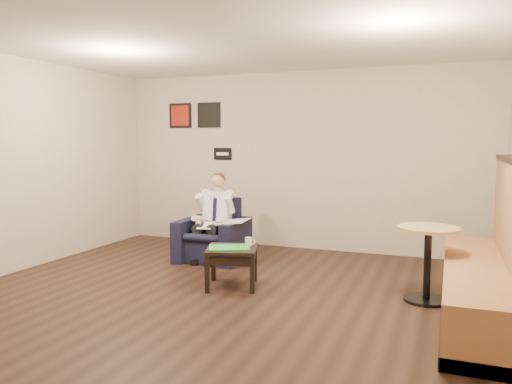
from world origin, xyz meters
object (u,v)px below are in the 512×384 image
(seated_man, at_px, (209,220))
(banquette, at_px, (483,239))
(armchair, at_px, (213,230))
(cafe_table, at_px, (427,264))
(side_table, at_px, (232,267))
(coffee_mug, at_px, (249,241))
(smartphone, at_px, (238,244))
(green_folder, at_px, (229,247))

(seated_man, bearing_deg, banquette, -18.36)
(armchair, bearing_deg, cafe_table, -18.77)
(cafe_table, bearing_deg, seated_man, 165.64)
(seated_man, distance_m, cafe_table, 3.07)
(side_table, relative_size, coffee_mug, 5.79)
(armchair, height_order, cafe_table, armchair)
(coffee_mug, relative_size, cafe_table, 0.12)
(armchair, relative_size, side_table, 1.58)
(cafe_table, bearing_deg, coffee_mug, -177.61)
(seated_man, distance_m, side_table, 1.35)
(side_table, height_order, banquette, banquette)
(armchair, distance_m, smartphone, 1.26)
(side_table, bearing_deg, green_folder, -128.21)
(seated_man, xyz_separation_m, side_table, (0.81, -1.02, -0.36))
(armchair, bearing_deg, seated_man, -90.00)
(side_table, xyz_separation_m, cafe_table, (2.16, 0.26, 0.17))
(seated_man, relative_size, coffee_mug, 12.10)
(side_table, bearing_deg, seated_man, 128.38)
(seated_man, xyz_separation_m, banquette, (3.48, -0.99, 0.16))
(green_folder, xyz_separation_m, banquette, (2.69, 0.06, 0.29))
(side_table, relative_size, green_folder, 1.22)
(coffee_mug, bearing_deg, side_table, -128.21)
(green_folder, height_order, banquette, banquette)
(armchair, distance_m, seated_man, 0.20)
(armchair, height_order, green_folder, armchair)
(green_folder, bearing_deg, seated_man, 126.79)
(green_folder, bearing_deg, coffee_mug, 51.79)
(green_folder, xyz_separation_m, cafe_table, (2.18, 0.29, -0.07))
(seated_man, distance_m, green_folder, 1.32)
(coffee_mug, height_order, banquette, banquette)
(seated_man, height_order, banquette, banquette)
(banquette, bearing_deg, side_table, -179.44)
(side_table, height_order, cafe_table, cafe_table)
(armchair, distance_m, cafe_table, 3.10)
(cafe_table, bearing_deg, smartphone, -177.70)
(coffee_mug, bearing_deg, cafe_table, 2.39)
(smartphone, xyz_separation_m, cafe_table, (2.16, 0.09, -0.07))
(seated_man, height_order, smartphone, seated_man)
(armchair, relative_size, smartphone, 6.19)
(armchair, relative_size, green_folder, 1.93)
(green_folder, relative_size, smartphone, 3.21)
(armchair, distance_m, banquette, 3.67)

